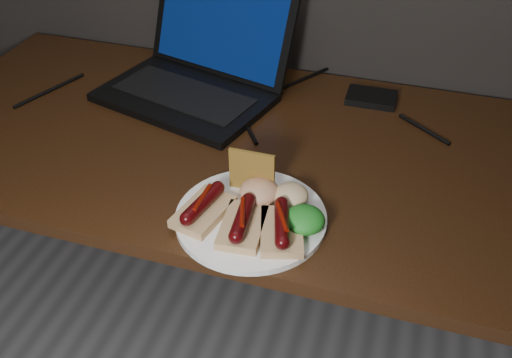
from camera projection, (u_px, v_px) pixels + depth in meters
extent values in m
cube|color=#341C0D|center=(224.00, 144.00, 1.22)|extent=(1.40, 0.70, 0.03)
cube|color=#341C0D|center=(69.00, 156.00, 1.83)|extent=(0.05, 0.05, 0.72)
cube|color=#341C0D|center=(494.00, 239.00, 1.53)|extent=(0.05, 0.05, 0.72)
cube|color=black|center=(184.00, 98.00, 1.33)|extent=(0.43, 0.33, 0.02)
cube|color=black|center=(184.00, 94.00, 1.33)|extent=(0.35, 0.21, 0.00)
cube|color=black|center=(222.00, 24.00, 1.36)|extent=(0.40, 0.19, 0.23)
cube|color=navy|center=(222.00, 24.00, 1.36)|extent=(0.35, 0.16, 0.20)
cube|color=black|center=(371.00, 98.00, 1.33)|extent=(0.11, 0.08, 0.02)
cylinder|color=black|center=(244.00, 122.00, 1.26)|extent=(0.11, 0.15, 0.01)
cylinder|color=black|center=(304.00, 79.00, 1.41)|extent=(0.12, 0.19, 0.01)
cylinder|color=black|center=(424.00, 129.00, 1.23)|extent=(0.12, 0.09, 0.01)
cylinder|color=black|center=(50.00, 90.00, 1.37)|extent=(0.07, 0.19, 0.01)
cylinder|color=white|center=(251.00, 218.00, 1.00)|extent=(0.35, 0.35, 0.01)
cube|color=#D1B47B|center=(203.00, 212.00, 1.00)|extent=(0.09, 0.13, 0.02)
cylinder|color=#460409|center=(203.00, 203.00, 0.98)|extent=(0.05, 0.10, 0.02)
sphere|color=#460409|center=(187.00, 219.00, 0.95)|extent=(0.02, 0.02, 0.02)
sphere|color=#460409|center=(218.00, 188.00, 1.02)|extent=(0.02, 0.02, 0.02)
cylinder|color=#5C0C04|center=(202.00, 197.00, 0.98)|extent=(0.01, 0.07, 0.01)
cube|color=#D1B47B|center=(243.00, 227.00, 0.97)|extent=(0.08, 0.12, 0.02)
cylinder|color=#460409|center=(243.00, 218.00, 0.95)|extent=(0.03, 0.10, 0.02)
sphere|color=#460409|center=(236.00, 237.00, 0.92)|extent=(0.03, 0.02, 0.02)
sphere|color=#460409|center=(249.00, 200.00, 0.99)|extent=(0.03, 0.02, 0.02)
cylinder|color=#5C0C04|center=(242.00, 212.00, 0.95)|extent=(0.03, 0.07, 0.01)
cube|color=#D1B47B|center=(282.00, 231.00, 0.96)|extent=(0.10, 0.13, 0.02)
cylinder|color=#460409|center=(282.00, 222.00, 0.94)|extent=(0.05, 0.10, 0.02)
sphere|color=#460409|center=(282.00, 242.00, 0.91)|extent=(0.03, 0.02, 0.02)
sphere|color=#460409|center=(282.00, 204.00, 0.98)|extent=(0.03, 0.02, 0.02)
cylinder|color=#5C0C04|center=(282.00, 217.00, 0.94)|extent=(0.04, 0.07, 0.01)
cube|color=#AF7F30|center=(252.00, 171.00, 1.03)|extent=(0.09, 0.01, 0.08)
ellipsoid|color=#125E1A|center=(305.00, 220.00, 0.96)|extent=(0.07, 0.07, 0.04)
ellipsoid|color=#A72010|center=(259.00, 191.00, 1.02)|extent=(0.07, 0.07, 0.04)
ellipsoid|color=beige|center=(291.00, 195.00, 1.02)|extent=(0.06, 0.06, 0.04)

